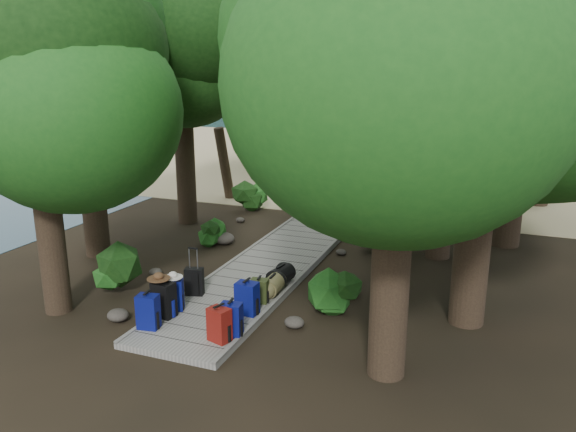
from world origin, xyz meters
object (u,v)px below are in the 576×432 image
at_px(duffel_right_khaki, 273,285).
at_px(duffel_right_black, 281,275).
at_px(kayak, 312,176).
at_px(backpack_left_c, 173,293).
at_px(backpack_left_b, 164,298).
at_px(backpack_left_a, 148,310).
at_px(backpack_right_d, 259,289).
at_px(lone_suitcase_on_sand, 369,187).
at_px(backpack_right_b, 231,318).
at_px(backpack_right_c, 247,297).
at_px(sun_lounger, 469,184).
at_px(suitcase_on_boardwalk, 194,282).
at_px(backpack_right_a, 219,323).

distance_m(duffel_right_khaki, duffel_right_black, 0.59).
bearing_deg(duffel_right_khaki, kayak, 103.23).
bearing_deg(backpack_left_c, backpack_left_b, -112.98).
distance_m(backpack_left_a, duffel_right_khaki, 2.74).
xyz_separation_m(backpack_left_a, backpack_right_d, (1.42, 1.80, -0.09)).
distance_m(backpack_left_a, backpack_left_b, 0.53).
distance_m(backpack_left_b, duffel_right_khaki, 2.33).
xyz_separation_m(lone_suitcase_on_sand, kayak, (-3.00, 2.11, -0.15)).
height_order(backpack_right_b, backpack_right_d, backpack_right_b).
xyz_separation_m(backpack_left_a, backpack_right_c, (1.42, 1.21, -0.00)).
relative_size(backpack_right_d, duffel_right_khaki, 0.93).
distance_m(duffel_right_black, sun_lounger, 12.09).
distance_m(backpack_left_a, suitcase_on_boardwalk, 1.66).
distance_m(backpack_right_c, suitcase_on_boardwalk, 1.49).
xyz_separation_m(lone_suitcase_on_sand, sun_lounger, (3.46, 2.07, -0.00)).
relative_size(backpack_right_a, lone_suitcase_on_sand, 1.07).
height_order(backpack_right_b, duffel_right_black, backpack_right_b).
relative_size(backpack_left_b, backpack_right_a, 1.12).
bearing_deg(backpack_left_c, duffel_right_khaki, 20.35).
bearing_deg(backpack_left_a, backpack_right_d, 43.05).
relative_size(backpack_right_d, sun_lounger, 0.28).
relative_size(backpack_left_b, backpack_left_c, 1.09).
xyz_separation_m(backpack_right_b, lone_suitcase_on_sand, (-0.34, 12.17, -0.12)).
xyz_separation_m(backpack_left_a, backpack_right_b, (1.55, 0.28, -0.02)).
xyz_separation_m(backpack_right_c, duffel_right_black, (0.04, 1.66, -0.16)).
height_order(duffel_right_khaki, lone_suitcase_on_sand, lone_suitcase_on_sand).
relative_size(duffel_right_khaki, kayak, 0.18).
bearing_deg(sun_lounger, lone_suitcase_on_sand, -139.20).
height_order(suitcase_on_boardwalk, lone_suitcase_on_sand, suitcase_on_boardwalk).
height_order(backpack_left_b, sun_lounger, backpack_left_b).
bearing_deg(duffel_right_khaki, lone_suitcase_on_sand, 89.87).
bearing_deg(backpack_right_b, sun_lounger, 69.94).
bearing_deg(sun_lounger, duffel_right_khaki, -94.61).
relative_size(backpack_left_b, lone_suitcase_on_sand, 1.21).
relative_size(kayak, sun_lounger, 1.67).
xyz_separation_m(backpack_right_b, sun_lounger, (3.12, 14.24, -0.13)).
relative_size(backpack_right_b, kayak, 0.21).
distance_m(duffel_right_black, lone_suitcase_on_sand, 9.58).
xyz_separation_m(backpack_right_a, suitcase_on_boardwalk, (-1.44, 1.63, -0.05)).
bearing_deg(backpack_left_b, suitcase_on_boardwalk, 96.79).
bearing_deg(backpack_left_a, backpack_right_b, 1.46).
bearing_deg(backpack_right_b, backpack_right_c, 90.08).
height_order(backpack_left_b, backpack_left_c, backpack_left_b).
height_order(backpack_left_a, lone_suitcase_on_sand, backpack_left_a).
height_order(backpack_left_b, backpack_right_b, backpack_left_b).
xyz_separation_m(backpack_right_a, backpack_right_c, (-0.02, 1.18, 0.02)).
xyz_separation_m(backpack_left_b, suitcase_on_boardwalk, (0.01, 1.13, -0.09)).
bearing_deg(suitcase_on_boardwalk, duffel_right_black, 24.78).
height_order(duffel_right_black, suitcase_on_boardwalk, suitcase_on_boardwalk).
xyz_separation_m(backpack_right_b, duffel_right_black, (-0.09, 2.59, -0.14)).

